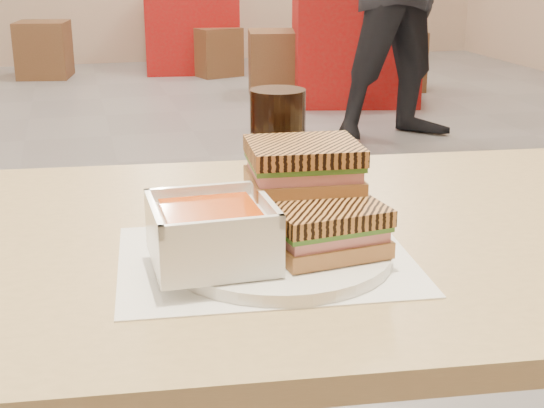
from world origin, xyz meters
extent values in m
cube|color=tan|center=(0.15, -1.92, 0.73)|extent=(1.27, 0.82, 0.03)
cube|color=white|center=(0.00, -1.99, 0.75)|extent=(0.36, 0.29, 0.00)
cylinder|color=white|center=(0.02, -2.00, 0.76)|extent=(0.26, 0.26, 0.01)
cube|color=white|center=(-0.06, -2.02, 0.79)|extent=(0.13, 0.13, 0.05)
cube|color=#D44807|center=(-0.06, -2.02, 0.82)|extent=(0.10, 0.10, 0.01)
cube|color=white|center=(0.00, -2.02, 0.83)|extent=(0.01, 0.13, 0.02)
cube|color=white|center=(-0.12, -2.02, 0.83)|extent=(0.01, 0.13, 0.02)
cube|color=white|center=(-0.06, -1.96, 0.83)|extent=(0.13, 0.01, 0.02)
cube|color=white|center=(-0.06, -2.08, 0.83)|extent=(0.13, 0.01, 0.02)
cube|color=#B07B45|center=(0.07, -2.02, 0.78)|extent=(0.14, 0.12, 0.02)
cube|color=#CE7B7B|center=(0.07, -2.02, 0.79)|extent=(0.13, 0.11, 0.01)
cube|color=#386B23|center=(0.07, -2.02, 0.80)|extent=(0.13, 0.11, 0.01)
cube|color=#A46B32|center=(0.07, -2.02, 0.81)|extent=(0.14, 0.12, 0.02)
cube|color=#B07B45|center=(0.06, -1.95, 0.83)|extent=(0.14, 0.12, 0.02)
cube|color=#CE7B7B|center=(0.06, -1.95, 0.84)|extent=(0.13, 0.11, 0.01)
cube|color=#386B23|center=(0.06, -1.95, 0.85)|extent=(0.14, 0.11, 0.01)
cube|color=#A46B32|center=(0.06, -1.95, 0.87)|extent=(0.14, 0.12, 0.02)
cylinder|color=black|center=(0.07, -1.80, 0.83)|extent=(0.08, 0.08, 0.16)
cube|color=#A6090B|center=(1.83, 2.64, 0.38)|extent=(1.04, 1.04, 0.76)
cube|color=#A6090B|center=(0.90, 4.38, 0.36)|extent=(0.92, 0.92, 0.72)
cube|color=brown|center=(1.32, 2.88, 0.25)|extent=(0.51, 0.51, 0.49)
cube|color=brown|center=(2.30, 2.94, 0.23)|extent=(0.46, 0.46, 0.46)
cube|color=brown|center=(-0.42, 4.25, 0.24)|extent=(0.50, 0.50, 0.48)
cube|color=brown|center=(1.04, 3.99, 0.21)|extent=(0.47, 0.47, 0.42)
camera|label=1|loc=(-0.20, -2.80, 1.10)|focal=51.07mm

